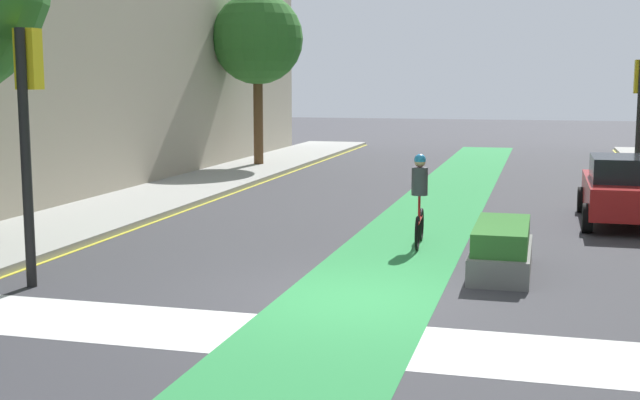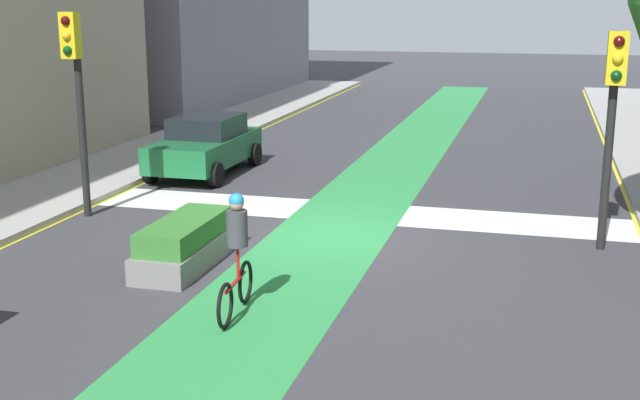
{
  "view_description": "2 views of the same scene",
  "coord_description": "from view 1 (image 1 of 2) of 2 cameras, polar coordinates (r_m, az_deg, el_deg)",
  "views": [
    {
      "loc": [
        2.75,
        -12.06,
        3.29
      ],
      "look_at": [
        -0.91,
        1.71,
        1.26
      ],
      "focal_mm": 47.24,
      "sensor_mm": 36.0,
      "label": 1
    },
    {
      "loc": [
        -3.84,
        15.46,
        4.64
      ],
      "look_at": [
        -0.12,
        1.58,
        1.14
      ],
      "focal_mm": 46.3,
      "sensor_mm": 36.0,
      "label": 2
    }
  ],
  "objects": [
    {
      "name": "crosswalk_band",
      "position": [
        10.94,
        -0.39,
        -9.37
      ],
      "size": [
        12.0,
        1.8,
        0.01
      ],
      "primitive_type": "cube",
      "color": "silver",
      "rests_on": "ground_plane"
    },
    {
      "name": "median_planter",
      "position": [
        14.84,
        12.19,
        -3.28
      ],
      "size": [
        0.99,
        2.63,
        0.85
      ],
      "color": "slate",
      "rests_on": "ground_plane"
    },
    {
      "name": "bike_lane_paint",
      "position": [
        12.77,
        2.52,
        -6.79
      ],
      "size": [
        2.4,
        60.0,
        0.01
      ],
      "primitive_type": "cube",
      "color": "#2D8C47",
      "rests_on": "ground_plane"
    },
    {
      "name": "ground_plane",
      "position": [
        12.8,
        1.98,
        -6.78
      ],
      "size": [
        120.0,
        120.0,
        0.0
      ],
      "primitive_type": "plane",
      "color": "#38383D"
    },
    {
      "name": "traffic_signal_near_left",
      "position": [
        14.08,
        -19.18,
        5.99
      ],
      "size": [
        0.35,
        0.52,
        4.09
      ],
      "color": "black",
      "rests_on": "ground_plane"
    },
    {
      "name": "cyclist_in_lane",
      "position": [
        16.78,
        6.76,
        0.12
      ],
      "size": [
        0.32,
        1.73,
        1.86
      ],
      "color": "black",
      "rests_on": "ground_plane"
    },
    {
      "name": "car_red_right_far",
      "position": [
        20.58,
        20.05,
        0.69
      ],
      "size": [
        2.03,
        4.2,
        1.57
      ],
      "color": "#A51919",
      "rests_on": "ground_plane"
    },
    {
      "name": "traffic_signal_far_right",
      "position": [
        25.73,
        20.85,
        6.33
      ],
      "size": [
        0.35,
        0.52,
        3.86
      ],
      "color": "black",
      "rests_on": "ground_plane"
    },
    {
      "name": "street_tree_far",
      "position": [
        31.85,
        -4.26,
        10.8
      ],
      "size": [
        3.39,
        3.39,
        6.36
      ],
      "color": "brown",
      "rests_on": "sidewalk_left"
    },
    {
      "name": "curb_stripe_left",
      "position": [
        15.26,
        -20.63,
        -4.84
      ],
      "size": [
        0.16,
        60.0,
        0.01
      ],
      "primitive_type": "cube",
      "color": "yellow",
      "rests_on": "ground_plane"
    }
  ]
}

